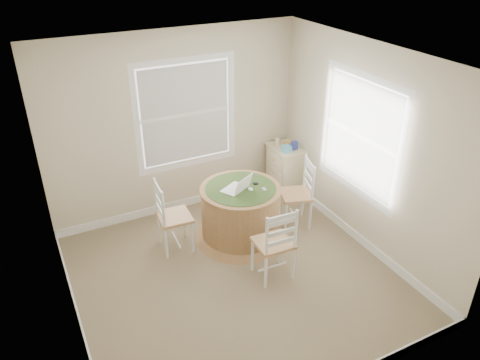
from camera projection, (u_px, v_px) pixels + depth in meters
room at (241, 173)px, 5.18m from camera, size 3.64×3.64×2.64m
round_table at (241, 211)px, 6.14m from camera, size 1.23×1.23×0.75m
chair_left at (174, 217)px, 5.90m from camera, size 0.43×0.45×0.95m
chair_near at (273, 243)px, 5.42m from camera, size 0.44×0.42×0.95m
chair_right at (295, 194)px, 6.39m from camera, size 0.51×0.52×0.95m
laptop at (237, 188)px, 5.93m from camera, size 0.42×0.41×0.23m
mouse at (250, 189)px, 5.95m from camera, size 0.07×0.10×0.03m
phone at (264, 189)px, 5.96m from camera, size 0.05×0.09×0.02m
keys at (256, 184)px, 6.07m from camera, size 0.06×0.06×0.02m
corner_chest at (285, 170)px, 7.22m from camera, size 0.45×0.60×0.77m
tissue_box at (287, 149)px, 6.86m from camera, size 0.12×0.12×0.10m
box_yellow at (289, 144)px, 7.07m from camera, size 0.15×0.11×0.06m
box_blue at (295, 145)px, 6.95m from camera, size 0.08×0.08×0.12m
cup_cream at (277, 141)px, 7.12m from camera, size 0.07×0.07×0.09m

